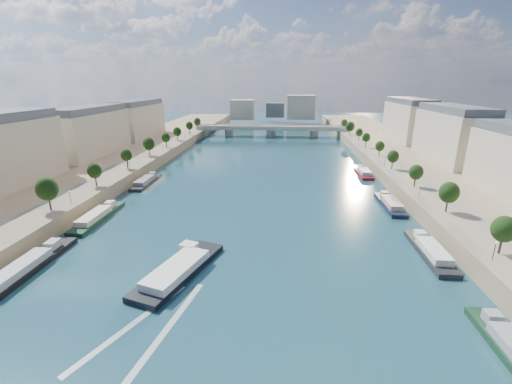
# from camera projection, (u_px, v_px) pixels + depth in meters

# --- Properties ---
(ground) EXTENTS (700.00, 700.00, 0.00)m
(ground) POSITION_uv_depth(u_px,v_px,m) (256.00, 193.00, 127.07)
(ground) COLOR #0B2631
(ground) RESTS_ON ground
(quay_left) EXTENTS (44.00, 520.00, 5.00)m
(quay_left) POSITION_uv_depth(u_px,v_px,m) (71.00, 182.00, 131.95)
(quay_left) COLOR #9E8460
(quay_left) RESTS_ON ground
(quay_right) EXTENTS (44.00, 520.00, 5.00)m
(quay_right) POSITION_uv_depth(u_px,v_px,m) (459.00, 192.00, 120.65)
(quay_right) COLOR #9E8460
(quay_right) RESTS_ON ground
(pave_left) EXTENTS (14.00, 520.00, 0.10)m
(pave_left) POSITION_uv_depth(u_px,v_px,m) (107.00, 177.00, 129.99)
(pave_left) COLOR gray
(pave_left) RESTS_ON quay_left
(pave_right) EXTENTS (14.00, 520.00, 0.10)m
(pave_right) POSITION_uv_depth(u_px,v_px,m) (416.00, 184.00, 121.04)
(pave_right) COLOR gray
(pave_right) RESTS_ON quay_right
(trees_left) EXTENTS (4.80, 268.80, 8.26)m
(trees_left) POSITION_uv_depth(u_px,v_px,m) (113.00, 162.00, 130.05)
(trees_left) COLOR #382B1E
(trees_left) RESTS_ON ground
(trees_right) EXTENTS (4.80, 268.80, 8.26)m
(trees_right) POSITION_uv_depth(u_px,v_px,m) (403.00, 163.00, 128.99)
(trees_right) COLOR #382B1E
(trees_right) RESTS_ON ground
(lamps_left) EXTENTS (0.36, 200.36, 4.28)m
(lamps_left) POSITION_uv_depth(u_px,v_px,m) (104.00, 177.00, 119.31)
(lamps_left) COLOR black
(lamps_left) RESTS_ON ground
(lamps_right) EXTENTS (0.36, 200.36, 4.28)m
(lamps_right) POSITION_uv_depth(u_px,v_px,m) (400.00, 173.00, 125.28)
(lamps_right) COLOR black
(lamps_right) RESTS_ON ground
(buildings_left) EXTENTS (16.00, 226.00, 23.20)m
(buildings_left) POSITION_uv_depth(u_px,v_px,m) (52.00, 141.00, 140.03)
(buildings_left) COLOR beige
(buildings_left) RESTS_ON ground
(buildings_right) EXTENTS (16.00, 226.00, 23.20)m
(buildings_right) POSITION_uv_depth(u_px,v_px,m) (487.00, 147.00, 126.69)
(buildings_right) COLOR beige
(buildings_right) RESTS_ON ground
(skyline) EXTENTS (79.00, 42.00, 22.00)m
(skyline) POSITION_uv_depth(u_px,v_px,m) (278.00, 108.00, 330.36)
(skyline) COLOR beige
(skyline) RESTS_ON ground
(bridge) EXTENTS (112.00, 12.00, 8.15)m
(bridge) POSITION_uv_depth(u_px,v_px,m) (271.00, 130.00, 256.05)
(bridge) COLOR #C1B79E
(bridge) RESTS_ON ground
(tour_barge) EXTENTS (15.11, 27.33, 3.68)m
(tour_barge) POSITION_uv_depth(u_px,v_px,m) (179.00, 270.00, 73.88)
(tour_barge) COLOR black
(tour_barge) RESTS_ON ground
(wake) EXTENTS (15.34, 25.78, 0.04)m
(wake) POSITION_uv_depth(u_px,v_px,m) (151.00, 325.00, 58.40)
(wake) COLOR silver
(wake) RESTS_ON ground
(moored_barges_left) EXTENTS (5.00, 153.08, 3.60)m
(moored_barges_left) POSITION_uv_depth(u_px,v_px,m) (28.00, 267.00, 75.08)
(moored_barges_left) COLOR #181B36
(moored_barges_left) RESTS_ON ground
(moored_barges_right) EXTENTS (5.00, 165.55, 3.60)m
(moored_barges_right) POSITION_uv_depth(u_px,v_px,m) (432.00, 254.00, 80.69)
(moored_barges_right) COLOR black
(moored_barges_right) RESTS_ON ground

